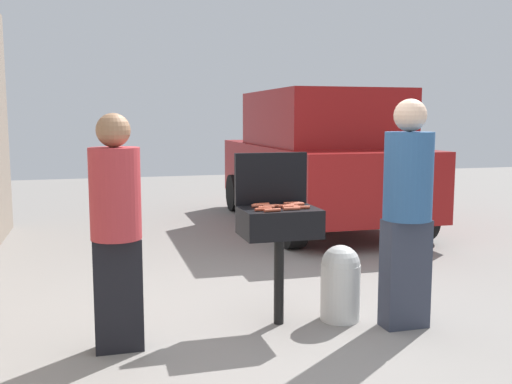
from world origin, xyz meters
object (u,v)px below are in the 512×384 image
(hot_dog_1, at_px, (286,206))
(hot_dog_5, at_px, (263,209))
(hot_dog_3, at_px, (292,209))
(hot_dog_6, at_px, (272,210))
(hot_dog_7, at_px, (271,206))
(parked_minivan, at_px, (318,158))
(hot_dog_9, at_px, (266,208))
(hot_dog_10, at_px, (292,203))
(hot_dog_11, at_px, (261,205))
(bbq_grill, at_px, (279,226))
(person_left, at_px, (116,224))
(propane_tank, at_px, (340,281))
(hot_dog_0, at_px, (295,204))
(person_right, at_px, (407,205))
(hot_dog_12, at_px, (296,205))
(hot_dog_2, at_px, (301,207))
(hot_dog_8, at_px, (260,206))
(hot_dog_4, at_px, (290,207))

(hot_dog_1, distance_m, hot_dog_5, 0.25)
(hot_dog_3, bearing_deg, hot_dog_6, -167.53)
(hot_dog_7, xyz_separation_m, parked_minivan, (1.96, 3.96, 0.08))
(hot_dog_9, xyz_separation_m, hot_dog_10, (0.26, 0.16, 0.00))
(hot_dog_7, xyz_separation_m, hot_dog_11, (-0.05, 0.09, 0.00))
(hot_dog_9, bearing_deg, hot_dog_10, 31.24)
(bbq_grill, bearing_deg, hot_dog_1, 13.50)
(bbq_grill, xyz_separation_m, person_left, (-1.25, -0.20, 0.12))
(propane_tank, bearing_deg, hot_dog_0, 157.99)
(hot_dog_6, xyz_separation_m, hot_dog_10, (0.25, 0.29, 0.00))
(hot_dog_11, height_order, person_right, person_right)
(hot_dog_5, relative_size, hot_dog_12, 1.00)
(hot_dog_5, xyz_separation_m, hot_dog_9, (0.05, 0.08, 0.00))
(hot_dog_1, distance_m, parked_minivan, 4.40)
(hot_dog_10, bearing_deg, hot_dog_9, -148.76)
(hot_dog_11, xyz_separation_m, person_left, (-1.14, -0.33, -0.04))
(hot_dog_7, bearing_deg, person_right, -20.49)
(hot_dog_2, xyz_separation_m, hot_dog_7, (-0.21, 0.13, 0.00))
(hot_dog_3, distance_m, hot_dog_9, 0.20)
(hot_dog_7, bearing_deg, parked_minivan, 63.66)
(parked_minivan, bearing_deg, hot_dog_6, 64.47)
(hot_dog_2, bearing_deg, hot_dog_12, 85.27)
(bbq_grill, relative_size, hot_dog_10, 7.18)
(propane_tank, bearing_deg, bbq_grill, 174.31)
(person_right, bearing_deg, hot_dog_12, -42.51)
(hot_dog_3, height_order, person_left, person_left)
(hot_dog_7, height_order, propane_tank, hot_dog_7)
(hot_dog_11, bearing_deg, hot_dog_1, -34.89)
(hot_dog_7, bearing_deg, bbq_grill, -36.64)
(hot_dog_1, distance_m, person_right, 0.93)
(hot_dog_8, height_order, person_left, person_left)
(hot_dog_0, height_order, hot_dog_12, same)
(hot_dog_6, relative_size, hot_dog_7, 1.00)
(hot_dog_2, distance_m, hot_dog_6, 0.27)
(hot_dog_0, distance_m, hot_dog_8, 0.30)
(hot_dog_4, height_order, hot_dog_10, same)
(hot_dog_0, xyz_separation_m, hot_dog_10, (-0.02, 0.04, 0.00))
(bbq_grill, bearing_deg, hot_dog_9, -166.54)
(bbq_grill, relative_size, propane_tank, 1.51)
(hot_dog_4, relative_size, hot_dog_12, 1.00)
(bbq_grill, distance_m, hot_dog_10, 0.25)
(hot_dog_2, xyz_separation_m, hot_dog_11, (-0.26, 0.22, 0.00))
(bbq_grill, xyz_separation_m, hot_dog_12, (0.16, 0.06, 0.16))
(hot_dog_5, xyz_separation_m, hot_dog_10, (0.31, 0.24, 0.00))
(hot_dog_1, xyz_separation_m, hot_dog_3, (-0.00, -0.14, 0.00))
(hot_dog_7, bearing_deg, hot_dog_4, -30.82)
(hot_dog_2, height_order, hot_dog_9, same)
(hot_dog_12, bearing_deg, propane_tank, -17.70)
(hot_dog_12, bearing_deg, hot_dog_2, -94.73)
(hot_dog_5, relative_size, hot_dog_11, 1.00)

